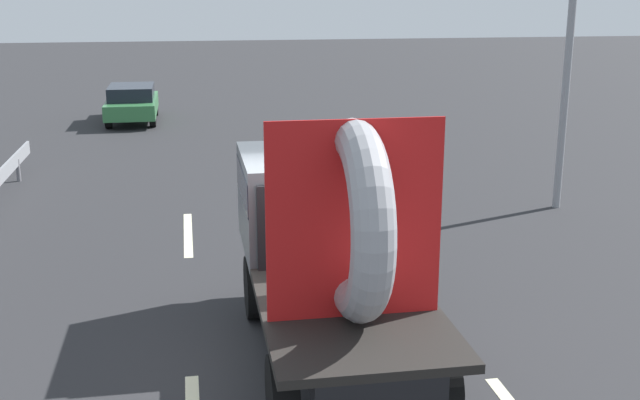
{
  "coord_description": "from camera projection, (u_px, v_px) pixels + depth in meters",
  "views": [
    {
      "loc": [
        -1.43,
        -9.35,
        4.6
      ],
      "look_at": [
        0.27,
        0.6,
        1.83
      ],
      "focal_mm": 44.01,
      "sensor_mm": 36.0,
      "label": 1
    }
  ],
  "objects": [
    {
      "name": "ground_plane",
      "position": [
        308.0,
        346.0,
        10.34
      ],
      "size": [
        120.0,
        120.0,
        0.0
      ],
      "primitive_type": "plane",
      "color": "#28282B"
    },
    {
      "name": "flatbed_truck",
      "position": [
        325.0,
        226.0,
        10.15
      ],
      "size": [
        2.02,
        5.07,
        3.28
      ],
      "color": "black",
      "rests_on": "ground_plane"
    },
    {
      "name": "distant_sedan",
      "position": [
        132.0,
        102.0,
        27.23
      ],
      "size": [
        1.67,
        3.89,
        1.27
      ],
      "color": "black",
      "rests_on": "ground_plane"
    },
    {
      "name": "traffic_light",
      "position": [
        571.0,
        31.0,
        15.87
      ],
      "size": [
        0.42,
        0.36,
        5.67
      ],
      "color": "gray",
      "rests_on": "ground_plane"
    },
    {
      "name": "lane_dash_left_far",
      "position": [
        188.0,
        234.0,
        15.01
      ],
      "size": [
        0.16,
        2.76,
        0.01
      ],
      "primitive_type": "cube",
      "rotation": [
        0.0,
        0.0,
        1.57
      ],
      "color": "beige",
      "rests_on": "ground_plane"
    },
    {
      "name": "lane_dash_right_far",
      "position": [
        363.0,
        215.0,
        16.23
      ],
      "size": [
        0.16,
        2.8,
        0.01
      ],
      "primitive_type": "cube",
      "rotation": [
        0.0,
        0.0,
        1.57
      ],
      "color": "beige",
      "rests_on": "ground_plane"
    }
  ]
}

